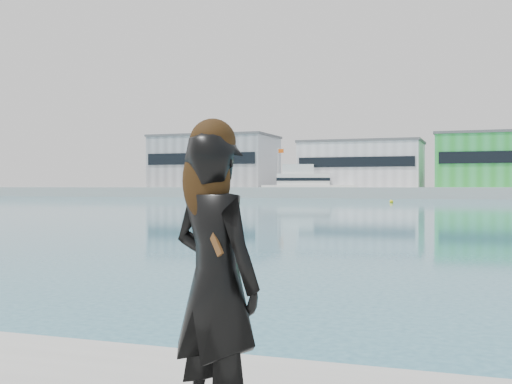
{
  "coord_description": "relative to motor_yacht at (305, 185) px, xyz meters",
  "views": [
    {
      "loc": [
        1.35,
        -4.08,
        2.23
      ],
      "look_at": [
        -0.09,
        -0.0,
        2.19
      ],
      "focal_mm": 45.0,
      "sensor_mm": 36.0,
      "label": 1
    }
  ],
  "objects": [
    {
      "name": "far_quay",
      "position": [
        31.1,
        13.31,
        -1.38
      ],
      "size": [
        320.0,
        40.0,
        2.0
      ],
      "primitive_type": "cube",
      "color": "#9E9E99",
      "rests_on": "ground"
    },
    {
      "name": "warehouse_grey_left",
      "position": [
        -23.9,
        11.29,
        5.38
      ],
      "size": [
        26.52,
        16.36,
        11.5
      ],
      "color": "gray",
      "rests_on": "far_quay"
    },
    {
      "name": "warehouse_white",
      "position": [
        9.1,
        11.29,
        4.38
      ],
      "size": [
        24.48,
        15.35,
        9.5
      ],
      "color": "silver",
      "rests_on": "far_quay"
    },
    {
      "name": "flagpole_left",
      "position": [
        -6.8,
        4.31,
        4.16
      ],
      "size": [
        1.28,
        0.16,
        8.0
      ],
      "color": "silver",
      "rests_on": "far_quay"
    },
    {
      "name": "motor_yacht",
      "position": [
        0.0,
        0.0,
        0.0
      ],
      "size": [
        18.79,
        10.52,
        8.46
      ],
      "rotation": [
        0.0,
        0.0,
        0.32
      ],
      "color": "white",
      "rests_on": "ground"
    },
    {
      "name": "buoy_far",
      "position": [
        21.08,
        -34.32,
        -2.38
      ],
      "size": [
        0.5,
        0.5,
        0.5
      ],
      "primitive_type": "sphere",
      "color": "yellow",
      "rests_on": "ground"
    },
    {
      "name": "woman",
      "position": [
        31.01,
        -117.39,
        -0.65
      ],
      "size": [
        0.75,
        0.64,
        1.84
      ],
      "rotation": [
        0.0,
        0.0,
        2.72
      ],
      "color": "black",
      "rests_on": "near_quay"
    }
  ]
}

